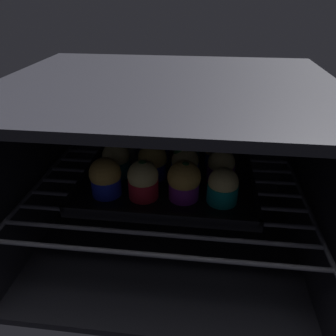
{
  "coord_description": "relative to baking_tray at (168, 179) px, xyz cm",
  "views": [
    {
      "loc": [
        6.62,
        -32.38,
        49.39
      ],
      "look_at": [
        0.0,
        23.66,
        17.35
      ],
      "focal_mm": 33.96,
      "sensor_mm": 36.0,
      "label": 1
    }
  ],
  "objects": [
    {
      "name": "baking_tray",
      "position": [
        0.0,
        0.0,
        0.0
      ],
      "size": [
        34.91,
        27.86,
        2.2
      ],
      "color": "black",
      "rests_on": "oven_rack"
    },
    {
      "name": "oven_rack",
      "position": [
        0.0,
        -1.66,
        -1.09
      ],
      "size": [
        54.8,
        42.0,
        0.8
      ],
      "color": "#51515B",
      "rests_on": "oven_cavity"
    },
    {
      "name": "muffin_row0_col1",
      "position": [
        -3.71,
        -7.43,
        4.15
      ],
      "size": [
        5.71,
        5.71,
        7.54
      ],
      "color": "red",
      "rests_on": "baking_tray"
    },
    {
      "name": "muffin_row0_col3",
      "position": [
        10.8,
        -7.32,
        3.73
      ],
      "size": [
        5.62,
        5.62,
        6.82
      ],
      "color": "#0C8C84",
      "rests_on": "baking_tray"
    },
    {
      "name": "muffin_row1_col0",
      "position": [
        -10.68,
        -0.23,
        4.01
      ],
      "size": [
        5.62,
        5.62,
        7.29
      ],
      "color": "#0C8C84",
      "rests_on": "baking_tray"
    },
    {
      "name": "oven_cavity",
      "position": [
        0.0,
        2.59,
        2.31
      ],
      "size": [
        59.0,
        47.0,
        37.0
      ],
      "color": "black",
      "rests_on": "ground"
    },
    {
      "name": "muffin_row1_col1",
      "position": [
        -3.17,
        0.06,
        3.94
      ],
      "size": [
        5.93,
        5.93,
        7.22
      ],
      "color": "#1928B7",
      "rests_on": "baking_tray"
    },
    {
      "name": "muffin_row2_col2",
      "position": [
        3.37,
        7.05,
        3.8
      ],
      "size": [
        5.84,
        5.84,
        7.05
      ],
      "color": "#0C8C84",
      "rests_on": "baking_tray"
    },
    {
      "name": "muffin_row2_col0",
      "position": [
        -10.23,
        7.3,
        3.73
      ],
      "size": [
        5.62,
        5.62,
        6.81
      ],
      "color": "silver",
      "rests_on": "baking_tray"
    },
    {
      "name": "muffin_row1_col2",
      "position": [
        3.4,
        -0.3,
        3.92
      ],
      "size": [
        5.62,
        5.62,
        7.39
      ],
      "color": "#1928B7",
      "rests_on": "baking_tray"
    },
    {
      "name": "muffin_row0_col2",
      "position": [
        3.77,
        -6.99,
        4.24
      ],
      "size": [
        6.15,
        6.15,
        7.62
      ],
      "color": "#7A238C",
      "rests_on": "baking_tray"
    },
    {
      "name": "muffin_row2_col3",
      "position": [
        10.17,
        6.66,
        3.98
      ],
      "size": [
        6.01,
        6.01,
        7.23
      ],
      "color": "#1928B7",
      "rests_on": "baking_tray"
    },
    {
      "name": "muffin_row2_col1",
      "position": [
        -3.21,
        7.45,
        3.82
      ],
      "size": [
        5.64,
        5.64,
        7.32
      ],
      "color": "#1928B7",
      "rests_on": "baking_tray"
    },
    {
      "name": "muffin_row0_col0",
      "position": [
        -10.82,
        -7.36,
        4.05
      ],
      "size": [
        5.96,
        5.96,
        7.45
      ],
      "color": "#1928B7",
      "rests_on": "baking_tray"
    },
    {
      "name": "muffin_row1_col3",
      "position": [
        10.64,
        -0.32,
        3.89
      ],
      "size": [
        5.62,
        5.62,
        7.56
      ],
      "color": "#7A238C",
      "rests_on": "baking_tray"
    }
  ]
}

